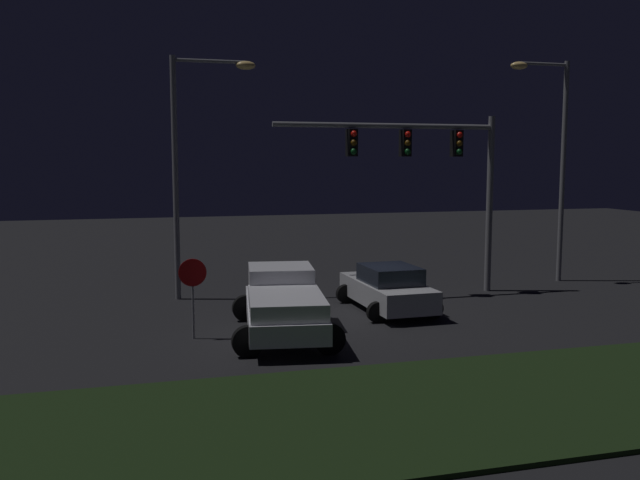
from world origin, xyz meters
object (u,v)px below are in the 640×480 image
object	(u,v)px
pickup_truck	(283,300)
car_sedan	(388,288)
street_lamp_left	(192,148)
stop_sign	(193,283)
street_lamp_right	(553,146)
traffic_signal_gantry	(430,160)

from	to	relation	value
pickup_truck	car_sedan	bearing A→B (deg)	-53.70
car_sedan	street_lamp_left	size ratio (longest dim) A/B	0.53
car_sedan	stop_sign	world-z (taller)	stop_sign
car_sedan	street_lamp_right	world-z (taller)	street_lamp_right
car_sedan	street_lamp_left	world-z (taller)	street_lamp_left
pickup_truck	traffic_signal_gantry	bearing A→B (deg)	-47.45
car_sedan	stop_sign	size ratio (longest dim) A/B	1.99
car_sedan	pickup_truck	bearing A→B (deg)	116.75
traffic_signal_gantry	street_lamp_right	size ratio (longest dim) A/B	0.95
car_sedan	stop_sign	distance (m)	6.74
street_lamp_right	stop_sign	world-z (taller)	street_lamp_right
car_sedan	traffic_signal_gantry	world-z (taller)	traffic_signal_gantry
street_lamp_right	stop_sign	bearing A→B (deg)	-159.95
pickup_truck	street_lamp_right	xyz separation A→B (m)	(12.22, 5.55, 4.48)
pickup_truck	street_lamp_right	world-z (taller)	street_lamp_right
stop_sign	traffic_signal_gantry	bearing A→B (deg)	25.25
stop_sign	street_lamp_right	bearing A→B (deg)	20.05
pickup_truck	street_lamp_right	bearing A→B (deg)	-57.39
street_lamp_left	street_lamp_right	world-z (taller)	street_lamp_right
traffic_signal_gantry	car_sedan	bearing A→B (deg)	-137.23
pickup_truck	car_sedan	size ratio (longest dim) A/B	1.27
street_lamp_right	stop_sign	xyz separation A→B (m)	(-14.69, -5.36, -3.91)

